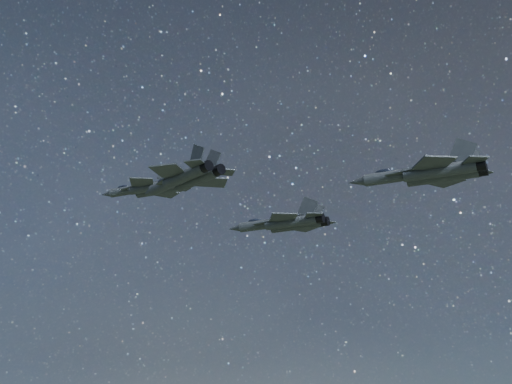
% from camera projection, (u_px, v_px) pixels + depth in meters
% --- Properties ---
extents(jet_lead, '(15.06, 10.70, 3.83)m').
position_uv_depth(jet_lead, '(148.00, 188.00, 89.52)').
color(jet_lead, '#30383C').
extents(jet_left, '(19.15, 13.52, 4.85)m').
position_uv_depth(jet_left, '(286.00, 223.00, 100.71)').
color(jet_left, '#30383C').
extents(jet_right, '(15.63, 10.23, 4.03)m').
position_uv_depth(jet_right, '(185.00, 178.00, 72.88)').
color(jet_right, '#30383C').
extents(jet_slot, '(19.39, 13.76, 4.93)m').
position_uv_depth(jet_slot, '(429.00, 173.00, 80.34)').
color(jet_slot, '#30383C').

